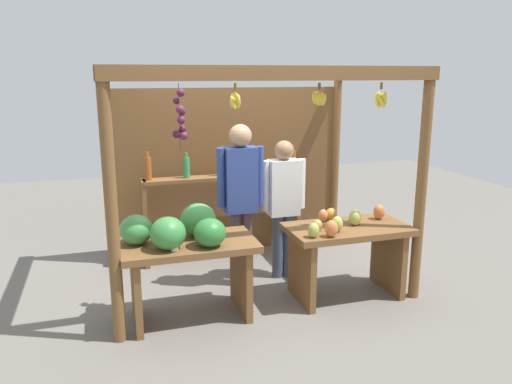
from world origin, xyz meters
name	(u,v)px	position (x,y,z in m)	size (l,w,h in m)	color
ground_plane	(251,278)	(0.00, 0.00, 0.00)	(12.00, 12.00, 0.00)	slate
market_stall	(240,153)	(0.00, 0.40, 1.30)	(2.92, 1.92, 2.21)	brown
fruit_counter_left	(184,246)	(-0.81, -0.69, 0.68)	(1.21, 0.67, 1.02)	brown
fruit_counter_right	(346,243)	(0.76, -0.68, 0.54)	(1.18, 0.64, 0.87)	brown
bottle_shelf_unit	(223,194)	(-0.13, 0.68, 0.78)	(1.87, 0.22, 1.34)	brown
vendor_man	(241,190)	(-0.14, -0.11, 1.00)	(0.48, 0.23, 1.66)	#553F45
vendor_woman	(283,198)	(0.34, -0.05, 0.88)	(0.48, 0.20, 1.48)	#404D62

